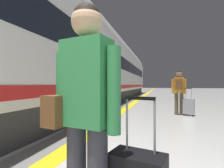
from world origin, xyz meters
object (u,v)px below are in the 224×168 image
high_speed_train (79,56)px  traveller_foreground (85,105)px  passenger_near (179,88)px  suitcase_near (189,106)px

high_speed_train → traveller_foreground: (3.21, -6.39, -1.52)m
traveller_foreground → passenger_near: size_ratio=1.02×
high_speed_train → suitcase_near: size_ratio=34.99×
passenger_near → suitcase_near: size_ratio=1.65×
passenger_near → suitcase_near: passenger_near is taller
traveller_foreground → suitcase_near: (1.53, 5.68, -0.65)m
traveller_foreground → suitcase_near: traveller_foreground is taller
traveller_foreground → suitcase_near: size_ratio=1.69×
traveller_foreground → passenger_near: 5.89m
high_speed_train → suitcase_near: high_speed_train is taller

